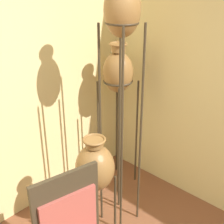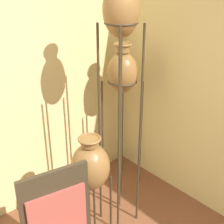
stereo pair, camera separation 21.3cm
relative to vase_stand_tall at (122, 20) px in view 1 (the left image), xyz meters
name	(u,v)px [view 1 (the left image)]	position (x,y,z in m)	size (l,w,h in m)	color
vase_stand_tall	(122,20)	(0.00, 0.00, 0.00)	(0.27, 0.27, 2.24)	#382D1E
vase_stand_medium	(118,75)	(0.42, 0.41, -0.60)	(0.31, 0.31, 1.57)	#382D1E
vase_stand_short	(95,168)	(-0.38, -0.07, -1.07)	(0.31, 0.31, 1.06)	#382D1E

